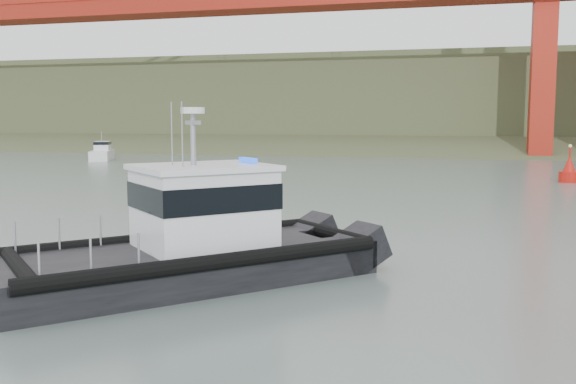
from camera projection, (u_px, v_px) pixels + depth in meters
The scene contains 5 objects.
ground at pixel (170, 306), 18.49m from camera, with size 400.00×400.00×0.00m, color #505F59.
headlands at pixel (425, 110), 138.00m from camera, with size 500.00×105.36×27.12m.
patrol_boat at pixel (194, 237), 21.08m from camera, with size 11.63×11.91×5.93m.
motorboat at pixel (102, 153), 82.97m from camera, with size 4.76×7.23×3.78m.
nav_buoy at pixel (569, 172), 53.98m from camera, with size 1.63×1.63×3.39m.
Camera 1 is at (8.02, -16.47, 5.37)m, focal length 40.00 mm.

